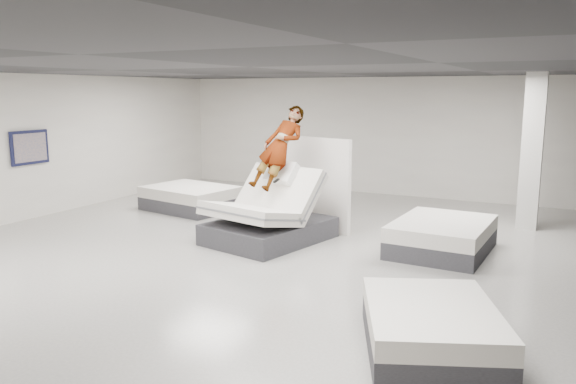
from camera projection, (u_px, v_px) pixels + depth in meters
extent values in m
plane|color=#B3B0A9|center=(251.00, 259.00, 9.54)|extent=(14.00, 14.00, 0.00)
plane|color=#252527|center=(249.00, 67.00, 8.98)|extent=(14.00, 14.00, 0.00)
cube|color=silver|center=(380.00, 136.00, 15.41)|extent=(12.00, 0.04, 3.20)
cube|color=silver|center=(7.00, 149.00, 11.93)|extent=(0.04, 14.00, 3.20)
cube|color=#3A3A3F|center=(270.00, 231.00, 10.69)|extent=(2.12, 2.55, 0.39)
cube|color=white|center=(279.00, 193.00, 10.78)|extent=(1.84, 1.27, 1.00)
cube|color=slate|center=(279.00, 193.00, 10.78)|extent=(1.83, 1.13, 0.88)
cube|color=white|center=(250.00, 214.00, 10.22)|extent=(1.89, 1.48, 0.45)
cube|color=slate|center=(250.00, 214.00, 10.22)|extent=(1.90, 1.47, 0.25)
cube|color=silver|center=(281.00, 173.00, 10.77)|extent=(0.69, 0.54, 0.44)
imported|color=slate|center=(280.00, 166.00, 10.71)|extent=(1.02, 1.85, 1.30)
cube|color=black|center=(276.00, 181.00, 10.34)|extent=(0.08, 0.15, 0.08)
cube|color=white|center=(309.00, 183.00, 11.63)|extent=(2.03, 0.68, 1.90)
cube|color=#3A3A3F|center=(442.00, 243.00, 9.97)|extent=(1.64, 2.12, 0.31)
cube|color=white|center=(442.00, 228.00, 9.92)|extent=(1.64, 2.12, 0.26)
cube|color=#3A3A3F|center=(430.00, 338.00, 6.19)|extent=(1.98, 2.23, 0.28)
cube|color=white|center=(431.00, 316.00, 6.14)|extent=(1.98, 2.23, 0.23)
cube|color=#3A3A3F|center=(191.00, 203.00, 13.54)|extent=(2.28, 1.86, 0.31)
cube|color=white|center=(190.00, 192.00, 13.49)|extent=(2.28, 1.86, 0.26)
cube|color=silver|center=(532.00, 152.00, 11.43)|extent=(0.40, 0.40, 3.20)
cube|color=black|center=(29.00, 147.00, 12.34)|extent=(0.05, 0.95, 0.75)
cube|color=tan|center=(30.00, 147.00, 12.33)|extent=(0.02, 0.82, 0.62)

